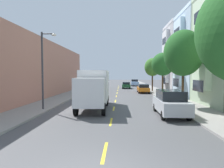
{
  "coord_description": "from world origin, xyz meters",
  "views": [
    {
      "loc": [
        0.66,
        -5.69,
        3.13
      ],
      "look_at": [
        -0.88,
        27.23,
        1.5
      ],
      "focal_mm": 31.18,
      "sensor_mm": 36.0,
      "label": 1
    }
  ],
  "objects_px": {
    "parked_suv_charcoal": "(99,84)",
    "street_lamp": "(44,65)",
    "moving_forest_sedan": "(126,85)",
    "delivery_box_truck": "(94,87)",
    "street_tree_farthest": "(153,67)",
    "street_tree_third": "(163,64)",
    "parked_wagon_orange": "(143,88)",
    "parked_pickup_sky": "(135,83)",
    "parked_suv_silver": "(170,103)",
    "parked_hatchback_white": "(88,90)",
    "street_tree_second": "(183,53)"
  },
  "relations": [
    {
      "from": "parked_suv_charcoal",
      "to": "parked_hatchback_white",
      "type": "distance_m",
      "value": 14.32
    },
    {
      "from": "parked_pickup_sky",
      "to": "parked_hatchback_white",
      "type": "xyz_separation_m",
      "value": [
        -8.81,
        -23.98,
        -0.07
      ]
    },
    {
      "from": "parked_suv_charcoal",
      "to": "moving_forest_sedan",
      "type": "xyz_separation_m",
      "value": [
        6.24,
        -0.5,
        -0.24
      ]
    },
    {
      "from": "street_tree_third",
      "to": "delivery_box_truck",
      "type": "bearing_deg",
      "value": -131.58
    },
    {
      "from": "street_tree_farthest",
      "to": "street_lamp",
      "type": "bearing_deg",
      "value": -122.4
    },
    {
      "from": "street_tree_third",
      "to": "delivery_box_truck",
      "type": "relative_size",
      "value": 0.76
    },
    {
      "from": "parked_wagon_orange",
      "to": "delivery_box_truck",
      "type": "bearing_deg",
      "value": -112.01
    },
    {
      "from": "parked_wagon_orange",
      "to": "moving_forest_sedan",
      "type": "relative_size",
      "value": 1.05
    },
    {
      "from": "street_lamp",
      "to": "delivery_box_truck",
      "type": "xyz_separation_m",
      "value": [
        4.14,
        1.43,
        -2.01
      ]
    },
    {
      "from": "street_tree_third",
      "to": "parked_pickup_sky",
      "type": "relative_size",
      "value": 1.12
    },
    {
      "from": "parked_suv_silver",
      "to": "moving_forest_sedan",
      "type": "bearing_deg",
      "value": 95.24
    },
    {
      "from": "parked_suv_silver",
      "to": "parked_wagon_orange",
      "type": "height_order",
      "value": "parked_suv_silver"
    },
    {
      "from": "parked_suv_charcoal",
      "to": "street_lamp",
      "type": "bearing_deg",
      "value": -93.13
    },
    {
      "from": "street_tree_second",
      "to": "parked_suv_silver",
      "type": "distance_m",
      "value": 5.69
    },
    {
      "from": "moving_forest_sedan",
      "to": "delivery_box_truck",
      "type": "bearing_deg",
      "value": -98.01
    },
    {
      "from": "delivery_box_truck",
      "to": "parked_wagon_orange",
      "type": "relative_size",
      "value": 1.66
    },
    {
      "from": "street_tree_second",
      "to": "parked_suv_charcoal",
      "type": "bearing_deg",
      "value": 112.9
    },
    {
      "from": "street_tree_farthest",
      "to": "parked_pickup_sky",
      "type": "xyz_separation_m",
      "value": [
        -1.96,
        17.76,
        -3.62
      ]
    },
    {
      "from": "delivery_box_truck",
      "to": "moving_forest_sedan",
      "type": "bearing_deg",
      "value": 81.99
    },
    {
      "from": "delivery_box_truck",
      "to": "street_tree_third",
      "type": "bearing_deg",
      "value": 48.42
    },
    {
      "from": "parked_pickup_sky",
      "to": "moving_forest_sedan",
      "type": "bearing_deg",
      "value": -104.58
    },
    {
      "from": "parked_pickup_sky",
      "to": "moving_forest_sedan",
      "type": "relative_size",
      "value": 1.19
    },
    {
      "from": "parked_wagon_orange",
      "to": "street_tree_third",
      "type": "bearing_deg",
      "value": -72.29
    },
    {
      "from": "delivery_box_truck",
      "to": "parked_hatchback_white",
      "type": "xyz_separation_m",
      "value": [
        -2.56,
        11.81,
        -1.21
      ]
    },
    {
      "from": "street_tree_farthest",
      "to": "parked_hatchback_white",
      "type": "bearing_deg",
      "value": -150.03
    },
    {
      "from": "street_tree_farthest",
      "to": "parked_wagon_orange",
      "type": "bearing_deg",
      "value": -127.16
    },
    {
      "from": "street_lamp",
      "to": "parked_pickup_sky",
      "type": "xyz_separation_m",
      "value": [
        10.39,
        37.22,
        -3.15
      ]
    },
    {
      "from": "delivery_box_truck",
      "to": "parked_pickup_sky",
      "type": "xyz_separation_m",
      "value": [
        6.25,
        35.79,
        -1.14
      ]
    },
    {
      "from": "street_tree_farthest",
      "to": "street_lamp",
      "type": "distance_m",
      "value": 23.04
    },
    {
      "from": "street_tree_second",
      "to": "parked_wagon_orange",
      "type": "height_order",
      "value": "street_tree_second"
    },
    {
      "from": "street_tree_farthest",
      "to": "moving_forest_sedan",
      "type": "xyz_separation_m",
      "value": [
        -4.6,
        7.6,
        -3.7
      ]
    },
    {
      "from": "parked_wagon_orange",
      "to": "parked_pickup_sky",
      "type": "height_order",
      "value": "parked_pickup_sky"
    },
    {
      "from": "street_tree_second",
      "to": "parked_suv_silver",
      "type": "relative_size",
      "value": 1.47
    },
    {
      "from": "parked_suv_charcoal",
      "to": "delivery_box_truck",
      "type": "bearing_deg",
      "value": -84.25
    },
    {
      "from": "parked_hatchback_white",
      "to": "parked_pickup_sky",
      "type": "bearing_deg",
      "value": 69.82
    },
    {
      "from": "street_tree_farthest",
      "to": "parked_hatchback_white",
      "type": "xyz_separation_m",
      "value": [
        -10.77,
        -6.21,
        -3.69
      ]
    },
    {
      "from": "street_tree_farthest",
      "to": "parked_wagon_orange",
      "type": "height_order",
      "value": "street_tree_farthest"
    },
    {
      "from": "street_tree_second",
      "to": "moving_forest_sedan",
      "type": "height_order",
      "value": "street_tree_second"
    },
    {
      "from": "street_tree_second",
      "to": "parked_suv_charcoal",
      "type": "relative_size",
      "value": 1.47
    },
    {
      "from": "street_tree_third",
      "to": "street_lamp",
      "type": "xyz_separation_m",
      "value": [
        -12.34,
        -10.68,
        -0.55
      ]
    },
    {
      "from": "street_tree_farthest",
      "to": "parked_wagon_orange",
      "type": "distance_m",
      "value": 4.89
    },
    {
      "from": "parked_suv_silver",
      "to": "parked_pickup_sky",
      "type": "xyz_separation_m",
      "value": [
        0.02,
        38.71,
        -0.16
      ]
    },
    {
      "from": "delivery_box_truck",
      "to": "parked_suv_charcoal",
      "type": "relative_size",
      "value": 1.64
    },
    {
      "from": "parked_suv_silver",
      "to": "moving_forest_sedan",
      "type": "relative_size",
      "value": 1.07
    },
    {
      "from": "street_tree_farthest",
      "to": "delivery_box_truck",
      "type": "height_order",
      "value": "street_tree_farthest"
    },
    {
      "from": "street_tree_second",
      "to": "street_tree_third",
      "type": "height_order",
      "value": "street_tree_second"
    },
    {
      "from": "parked_suv_silver",
      "to": "parked_suv_charcoal",
      "type": "relative_size",
      "value": 1.0
    },
    {
      "from": "street_tree_farthest",
      "to": "parked_suv_charcoal",
      "type": "height_order",
      "value": "street_tree_farthest"
    },
    {
      "from": "moving_forest_sedan",
      "to": "parked_suv_charcoal",
      "type": "bearing_deg",
      "value": 175.41
    },
    {
      "from": "delivery_box_truck",
      "to": "parked_suv_charcoal",
      "type": "xyz_separation_m",
      "value": [
        -2.63,
        26.13,
        -0.98
      ]
    }
  ]
}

